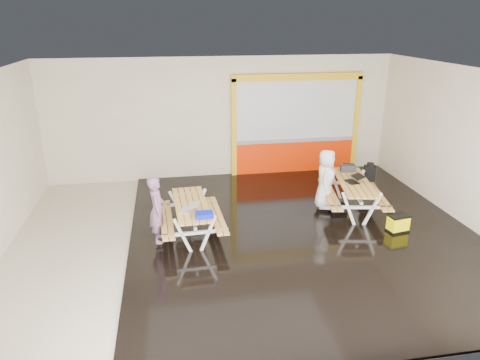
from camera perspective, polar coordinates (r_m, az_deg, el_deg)
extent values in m
cube|color=beige|center=(9.58, 0.91, -7.51)|extent=(10.00, 8.00, 0.01)
cube|color=white|center=(8.52, 1.05, 13.83)|extent=(10.00, 8.00, 0.01)
cube|color=beige|center=(12.72, -2.37, 8.02)|extent=(10.00, 0.01, 3.50)
cube|color=beige|center=(5.34, 9.02, -10.68)|extent=(10.00, 0.01, 3.50)
cube|color=beige|center=(10.95, 27.74, 3.59)|extent=(0.01, 8.00, 3.50)
cube|color=black|center=(9.85, 8.13, -6.71)|extent=(7.50, 7.98, 0.05)
cube|color=#F82D01|center=(13.42, 7.12, 3.02)|extent=(3.60, 0.12, 1.00)
cube|color=gray|center=(13.27, 7.22, 5.20)|extent=(3.60, 0.14, 0.10)
cube|color=silver|center=(13.07, 7.38, 9.06)|extent=(3.60, 0.08, 1.72)
cube|color=yellow|center=(12.75, -0.82, 6.68)|extent=(0.14, 0.16, 2.90)
cube|color=yellow|center=(13.81, 14.82, 7.08)|extent=(0.14, 0.16, 2.90)
cube|color=yellow|center=(12.90, 7.61, 13.22)|extent=(3.88, 0.16, 0.20)
cube|color=#D89F4F|center=(9.33, -8.12, -3.32)|extent=(0.20, 1.95, 0.04)
cube|color=#D89F4F|center=(9.33, -7.28, -3.26)|extent=(0.20, 1.95, 0.04)
cube|color=#D89F4F|center=(9.34, -6.44, -3.19)|extent=(0.20, 1.95, 0.04)
cube|color=#D89F4F|center=(9.36, -5.59, -3.13)|extent=(0.20, 1.95, 0.04)
cube|color=#D89F4F|center=(9.37, -4.76, -3.06)|extent=(0.20, 1.95, 0.04)
cube|color=white|center=(8.81, -7.49, -7.27)|extent=(0.36, 0.07, 0.78)
cube|color=white|center=(8.85, -4.21, -7.00)|extent=(0.36, 0.07, 0.78)
cube|color=white|center=(8.81, -5.86, -6.88)|extent=(1.33, 0.11, 0.06)
cube|color=white|center=(8.70, -5.92, -5.40)|extent=(0.66, 0.08, 0.06)
cube|color=white|center=(10.14, -8.21, -3.44)|extent=(0.36, 0.07, 0.78)
cube|color=white|center=(10.18, -5.37, -3.22)|extent=(0.36, 0.07, 0.78)
cube|color=white|center=(10.14, -6.80, -3.11)|extent=(1.33, 0.11, 0.06)
cube|color=white|center=(10.04, -6.86, -1.79)|extent=(0.66, 0.08, 0.06)
cube|color=white|center=(9.42, -6.39, -4.28)|extent=(0.12, 1.60, 0.06)
cube|color=#D89F4F|center=(9.44, -10.00, -5.09)|extent=(0.19, 1.95, 0.04)
cube|color=#D89F4F|center=(9.44, -9.21, -5.03)|extent=(0.19, 1.95, 0.04)
cube|color=#D89F4F|center=(9.51, -3.55, -4.58)|extent=(0.19, 1.95, 0.04)
cube|color=#D89F4F|center=(9.53, -2.77, -4.51)|extent=(0.19, 1.95, 0.04)
cube|color=#D89F4F|center=(10.72, 13.19, -0.25)|extent=(0.50, 2.03, 0.04)
cube|color=#D89F4F|center=(10.76, 13.95, -0.25)|extent=(0.50, 2.03, 0.04)
cube|color=#D89F4F|center=(10.79, 14.70, -0.25)|extent=(0.50, 2.03, 0.04)
cube|color=#D89F4F|center=(10.83, 15.44, -0.26)|extent=(0.50, 2.03, 0.04)
cube|color=#D89F4F|center=(10.86, 16.18, -0.26)|extent=(0.50, 2.03, 0.04)
cube|color=white|center=(10.17, 14.03, -3.70)|extent=(0.38, 0.13, 0.82)
cube|color=white|center=(10.30, 16.91, -3.67)|extent=(0.38, 0.13, 0.82)
cube|color=white|center=(10.21, 15.51, -3.46)|extent=(1.38, 0.32, 0.06)
cube|color=white|center=(10.11, 15.65, -2.08)|extent=(0.69, 0.19, 0.06)
cube|color=white|center=(11.56, 12.41, -0.57)|extent=(0.38, 0.13, 0.82)
cube|color=white|center=(11.68, 14.96, -0.58)|extent=(0.38, 0.13, 0.82)
cube|color=white|center=(11.60, 13.71, -0.36)|extent=(1.38, 0.32, 0.06)
cube|color=white|center=(11.52, 13.82, 0.87)|extent=(0.69, 0.19, 0.06)
cube|color=white|center=(10.86, 14.60, -1.26)|extent=(0.37, 1.66, 0.06)
cube|color=#D89F4F|center=(10.77, 11.29, -1.76)|extent=(0.49, 2.03, 0.04)
cube|color=#D89F4F|center=(10.79, 12.01, -1.76)|extent=(0.49, 2.03, 0.04)
cube|color=#D89F4F|center=(11.03, 17.04, -1.75)|extent=(0.49, 2.03, 0.04)
cube|color=#D89F4F|center=(11.06, 17.73, -1.75)|extent=(0.49, 2.03, 0.04)
imported|color=slate|center=(9.07, -10.78, -3.83)|extent=(0.36, 0.53, 1.42)
imported|color=white|center=(10.68, 11.15, 0.14)|extent=(0.71, 0.83, 1.45)
cube|color=silver|center=(9.01, -7.01, -3.94)|extent=(0.33, 0.41, 0.02)
cube|color=silver|center=(8.93, -6.09, -3.28)|extent=(0.32, 0.40, 0.07)
cube|color=silver|center=(8.93, -6.13, -3.28)|extent=(0.27, 0.35, 0.06)
cube|color=black|center=(10.71, 14.42, -0.22)|extent=(0.28, 0.37, 0.02)
cube|color=black|center=(10.74, 15.19, 0.46)|extent=(0.26, 0.37, 0.07)
cube|color=silver|center=(10.74, 15.16, 0.46)|extent=(0.22, 0.32, 0.06)
cube|color=#0A18C0|center=(8.68, -4.68, -4.56)|extent=(0.35, 0.25, 0.10)
cube|color=black|center=(11.41, 13.92, 1.51)|extent=(0.40, 0.25, 0.17)
cylinder|color=black|center=(11.38, 13.97, 2.09)|extent=(0.28, 0.07, 0.02)
cube|color=black|center=(11.75, 16.57, 0.84)|extent=(0.33, 0.27, 0.41)
cylinder|color=black|center=(11.68, 16.68, 1.89)|extent=(0.23, 0.23, 0.10)
cube|color=black|center=(10.95, 12.73, -3.57)|extent=(0.38, 0.29, 0.14)
cube|color=black|center=(10.32, 19.87, -6.18)|extent=(0.49, 0.36, 0.04)
cube|color=#F7F200|center=(10.25, 19.98, -5.34)|extent=(0.47, 0.34, 0.34)
cube|color=black|center=(10.18, 20.10, -4.43)|extent=(0.49, 0.36, 0.03)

